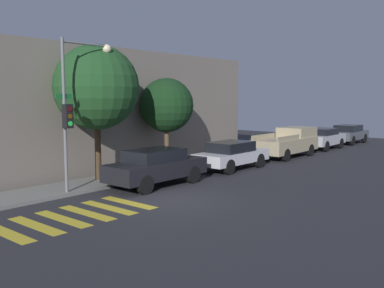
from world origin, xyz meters
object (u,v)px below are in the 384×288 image
traffic_light_pole (76,98)px  sedan_far_end (323,138)px  pickup_truck (288,142)px  sedan_middle (232,154)px  sedan_tail_of_row (348,133)px  tree_midblock (167,105)px  tree_near_corner (96,87)px  sedan_near_corner (156,166)px

traffic_light_pole → sedan_far_end: size_ratio=1.41×
pickup_truck → sedan_far_end: (5.26, -0.00, -0.12)m
traffic_light_pole → pickup_truck: traffic_light_pole is taller
sedan_middle → sedan_tail_of_row: bearing=0.0°
sedan_middle → tree_midblock: size_ratio=0.95×
sedan_tail_of_row → tree_midblock: bearing=172.6°
pickup_truck → sedan_far_end: size_ratio=1.24×
sedan_far_end → tree_midblock: 14.24m
sedan_middle → tree_near_corner: (-6.69, 2.46, 3.39)m
sedan_near_corner → tree_near_corner: size_ratio=0.77×
sedan_middle → traffic_light_pole: bearing=171.5°
sedan_near_corner → pickup_truck: (11.77, 0.00, 0.10)m
tree_midblock → sedan_tail_of_row: bearing=-7.4°
traffic_light_pole → sedan_tail_of_row: 25.35m
sedan_far_end → tree_near_corner: tree_near_corner is taller
tree_near_corner → tree_midblock: size_ratio=1.27×
sedan_near_corner → tree_midblock: size_ratio=0.98×
traffic_light_pole → sedan_far_end: bearing=-3.6°
traffic_light_pole → tree_midblock: size_ratio=1.26×
sedan_far_end → traffic_light_pole: bearing=176.4°
sedan_far_end → sedan_near_corner: bearing=-180.0°
sedan_near_corner → tree_midblock: tree_midblock is taller
sedan_far_end → sedan_tail_of_row: bearing=0.0°
sedan_tail_of_row → tree_near_corner: (-23.29, 2.46, 3.36)m
tree_near_corner → traffic_light_pole: bearing=-147.6°
traffic_light_pole → sedan_middle: 9.13m
sedan_near_corner → sedan_tail_of_row: (22.14, 0.00, -0.03)m
pickup_truck → sedan_tail_of_row: bearing=0.0°
traffic_light_pole → tree_midblock: (6.24, 1.18, -0.40)m
sedan_middle → tree_midblock: bearing=133.2°
sedan_far_end → tree_near_corner: (-18.17, 2.46, 3.35)m
sedan_middle → sedan_tail_of_row: size_ratio=1.02×
sedan_far_end → pickup_truck: bearing=180.0°
sedan_middle → pickup_truck: 6.23m
sedan_tail_of_row → tree_midblock: 19.24m
tree_near_corner → tree_midblock: 4.45m
tree_near_corner → pickup_truck: bearing=-10.8°
pickup_truck → tree_midblock: size_ratio=1.11×
pickup_truck → sedan_tail_of_row: 10.37m
tree_midblock → pickup_truck: bearing=-16.0°
traffic_light_pole → sedan_tail_of_row: traffic_light_pole is taller
sedan_near_corner → tree_near_corner: (-1.14, 2.46, 3.33)m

